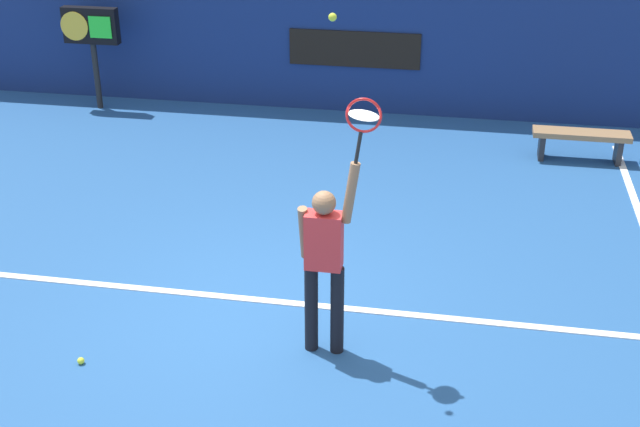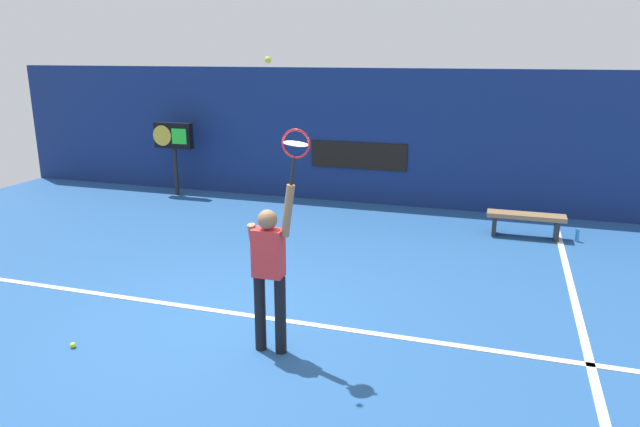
% 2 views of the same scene
% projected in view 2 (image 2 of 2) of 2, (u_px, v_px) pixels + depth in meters
% --- Properties ---
extents(ground_plane, '(18.00, 18.00, 0.00)m').
position_uv_depth(ground_plane, '(236.00, 320.00, 7.53)').
color(ground_plane, '#23518C').
extents(back_wall, '(18.00, 0.20, 3.01)m').
position_uv_depth(back_wall, '(360.00, 137.00, 13.12)').
color(back_wall, navy).
rests_on(back_wall, ground_plane).
extents(sponsor_banner_center, '(2.20, 0.03, 0.60)m').
position_uv_depth(sponsor_banner_center, '(358.00, 156.00, 13.12)').
color(sponsor_banner_center, black).
extents(court_baseline, '(10.00, 0.10, 0.01)m').
position_uv_depth(court_baseline, '(241.00, 315.00, 7.67)').
color(court_baseline, white).
rests_on(court_baseline, ground_plane).
extents(court_sideline, '(0.10, 7.00, 0.01)m').
position_uv_depth(court_sideline, '(574.00, 300.00, 8.13)').
color(court_sideline, white).
rests_on(court_sideline, ground_plane).
extents(tennis_player, '(0.57, 0.31, 1.99)m').
position_uv_depth(tennis_player, '(269.00, 268.00, 6.50)').
color(tennis_player, black).
rests_on(tennis_player, ground_plane).
extents(tennis_racket, '(0.35, 0.27, 0.62)m').
position_uv_depth(tennis_racket, '(296.00, 147.00, 6.03)').
color(tennis_racket, black).
extents(tennis_ball, '(0.07, 0.07, 0.07)m').
position_uv_depth(tennis_ball, '(268.00, 60.00, 5.80)').
color(tennis_ball, '#CCE033').
extents(scoreboard_clock, '(0.96, 0.20, 1.74)m').
position_uv_depth(scoreboard_clock, '(173.00, 139.00, 13.81)').
color(scoreboard_clock, black).
rests_on(scoreboard_clock, ground_plane).
extents(court_bench, '(1.40, 0.36, 0.45)m').
position_uv_depth(court_bench, '(526.00, 220.00, 10.83)').
color(court_bench, olive).
rests_on(court_bench, ground_plane).
extents(water_bottle, '(0.07, 0.07, 0.24)m').
position_uv_depth(water_bottle, '(577.00, 235.00, 10.62)').
color(water_bottle, '#338CD8').
rests_on(water_bottle, ground_plane).
extents(spare_ball, '(0.07, 0.07, 0.07)m').
position_uv_depth(spare_ball, '(73.00, 345.00, 6.81)').
color(spare_ball, '#CCE033').
rests_on(spare_ball, ground_plane).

